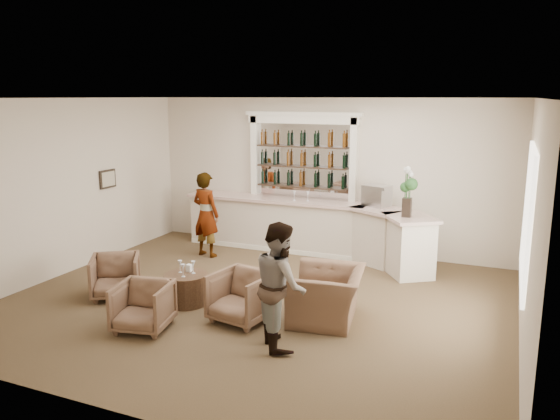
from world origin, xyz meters
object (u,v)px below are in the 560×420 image
Objects in this scene: sommelier at (206,214)px; armchair_right at (242,297)px; bar_counter at (310,228)px; armchair_left at (115,276)px; armchair_center at (143,306)px; armchair_far at (327,295)px; cocktail_table at (186,289)px; guest at (280,285)px; espresso_machine at (377,196)px; flower_vase at (408,189)px.

sommelier is 3.61m from armchair_right.
bar_counter is at bearing 104.27° from armchair_right.
armchair_center is at bearing -69.92° from armchair_left.
armchair_left is (-0.17, -2.71, -0.54)m from sommelier.
armchair_far is at bearing -26.33° from armchair_left.
bar_counter reaches higher than armchair_left.
armchair_far is (2.33, 1.38, 0.04)m from armchair_center.
armchair_left is 1.54m from armchair_center.
bar_counter reaches higher than armchair_right.
armchair_right reaches higher than armchair_left.
cocktail_table is 0.41× the size of guest.
armchair_right is (1.16, -0.27, 0.13)m from cocktail_table.
flower_vase is at bearing -26.24° from espresso_machine.
armchair_center is at bearing -127.45° from flower_vase.
espresso_machine is at bearing 83.86° from armchair_right.
armchair_left is 0.66× the size of armchair_far.
armchair_far reaches higher than armchair_center.
armchair_far is at bearing -68.85° from espresso_machine.
espresso_machine is (1.40, 0.10, 0.78)m from bar_counter.
armchair_left is 5.29m from espresso_machine.
armchair_center is at bearing -134.44° from armchair_right.
armchair_far is at bearing -104.97° from flower_vase.
sommelier is at bearing 94.70° from armchair_center.
flower_vase reaches higher than armchair_center.
armchair_far is at bearing -65.63° from bar_counter.
armchair_center is 0.83× the size of flower_vase.
bar_counter is at bearing 162.48° from flower_vase.
cocktail_table is 0.39× the size of sommelier.
bar_counter is at bearing -164.46° from armchair_far.
espresso_machine is (2.26, 3.61, 1.10)m from cocktail_table.
armchair_far is at bearing 6.58° from cocktail_table.
espresso_machine is (0.25, 4.40, 0.50)m from guest.
cocktail_table is 1.19m from armchair_right.
sommelier is 3.56m from espresso_machine.
bar_counter is 2.22m from sommelier.
espresso_machine is 0.52× the size of flower_vase.
flower_vase reaches higher than sommelier.
bar_counter is at bearing -141.14° from sommelier.
armchair_right is at bearing 22.42° from guest.
guest is 1.43× the size of armchair_far.
bar_counter is at bearing -155.73° from espresso_machine.
sommelier is 4.11m from armchair_far.
guest is at bearing -74.96° from bar_counter.
armchair_far is (1.17, 0.54, 0.01)m from armchair_right.
armchair_far is (3.58, 0.47, 0.03)m from armchair_left.
espresso_machine is at bearing 4.22° from bar_counter.
armchair_far is (0.31, 1.06, -0.47)m from guest.
sommelier is 2.32× the size of armchair_center.
flower_vase reaches higher than espresso_machine.
armchair_left is at bearing 98.07° from sommelier.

